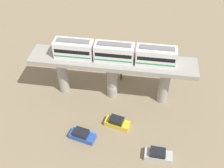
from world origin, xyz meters
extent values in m
plane|color=#84755B|center=(0.00, 0.00, 0.00)|extent=(120.00, 120.00, 0.00)
cylinder|color=#999691|center=(0.00, -9.38, 3.84)|extent=(1.90, 1.90, 7.68)
cylinder|color=#999691|center=(0.00, 0.00, 3.84)|extent=(1.90, 1.90, 7.68)
cylinder|color=#999691|center=(0.00, 9.38, 3.84)|extent=(1.90, 1.90, 7.68)
cube|color=#999691|center=(0.00, 0.00, 8.08)|extent=(5.20, 28.85, 0.80)
cube|color=white|center=(0.00, -7.27, 9.98)|extent=(2.60, 6.60, 3.00)
cube|color=black|center=(0.00, -7.27, 10.23)|extent=(2.64, 6.07, 0.70)
cube|color=#1E8C4C|center=(0.00, -7.27, 9.23)|extent=(2.64, 6.34, 0.24)
cube|color=slate|center=(0.00, -7.27, 11.60)|extent=(1.10, 5.61, 0.24)
cube|color=white|center=(0.00, -0.32, 9.98)|extent=(2.60, 6.60, 3.00)
cube|color=black|center=(0.00, -0.32, 10.23)|extent=(2.64, 6.07, 0.70)
cube|color=#1E8C4C|center=(0.00, -0.32, 9.23)|extent=(2.64, 6.34, 0.24)
cube|color=slate|center=(0.00, -0.32, 11.60)|extent=(1.10, 5.61, 0.24)
cube|color=white|center=(0.00, 6.63, 9.98)|extent=(2.60, 6.60, 3.00)
cube|color=black|center=(0.00, 6.63, 10.23)|extent=(2.64, 6.07, 0.70)
cube|color=#1E8C4C|center=(0.00, 6.63, 9.23)|extent=(2.64, 6.34, 0.24)
cube|color=slate|center=(0.00, 6.63, 11.60)|extent=(1.10, 5.61, 0.24)
cube|color=yellow|center=(-7.29, -1.95, 0.50)|extent=(2.68, 4.49, 1.00)
cube|color=black|center=(-7.29, -1.80, 1.38)|extent=(2.11, 2.60, 0.76)
cube|color=#B2B5BA|center=(-12.61, -8.95, 0.50)|extent=(1.93, 4.26, 1.00)
cube|color=black|center=(-12.61, -8.80, 1.38)|extent=(1.71, 2.35, 0.76)
cube|color=#284CB7|center=(-10.73, 3.33, 0.50)|extent=(2.66, 4.49, 1.00)
cube|color=black|center=(-10.73, 3.48, 1.38)|extent=(2.09, 2.60, 0.76)
cylinder|color=brown|center=(4.78, -1.13, 1.16)|extent=(0.36, 0.36, 2.31)
sphere|color=#38843D|center=(4.78, -1.13, 3.01)|extent=(2.53, 2.53, 2.53)
camera|label=1|loc=(-35.70, -5.22, 35.94)|focal=42.40mm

